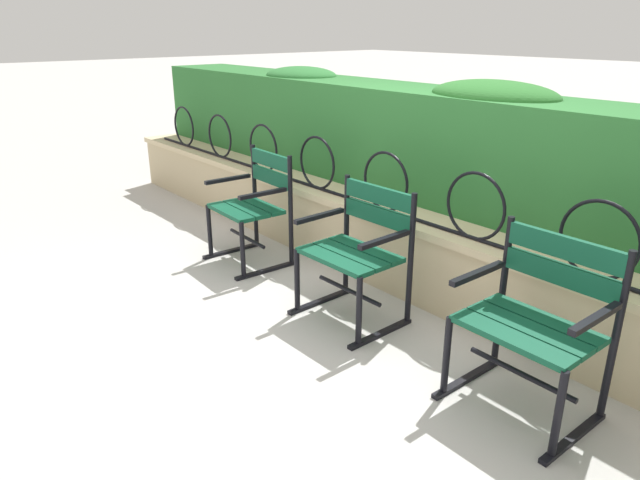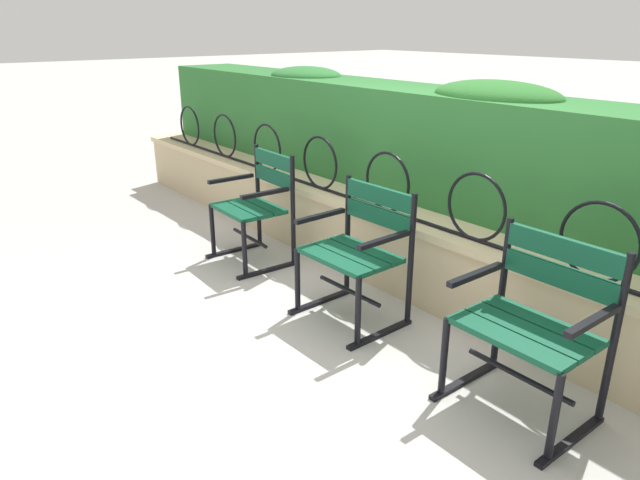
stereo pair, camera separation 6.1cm
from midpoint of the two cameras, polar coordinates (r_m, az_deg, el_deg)
ground_plane at (r=3.64m, az=-1.78°, el=-8.51°), size 60.00×60.00×0.00m
stone_wall at (r=4.08m, az=8.23°, el=-1.09°), size 7.82×0.41×0.55m
iron_arch_fence at (r=3.99m, az=6.23°, el=5.38°), size 7.28×0.02×0.42m
hedge_row at (r=4.24m, az=13.82°, el=9.04°), size 7.67×0.66×0.88m
park_chair_left at (r=4.50m, az=-6.91°, el=3.52°), size 0.58×0.54×0.87m
park_chair_centre at (r=3.59m, az=3.35°, el=-0.84°), size 0.62×0.53×0.85m
park_chair_right at (r=2.91m, az=20.08°, el=-7.32°), size 0.64×0.52×0.86m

